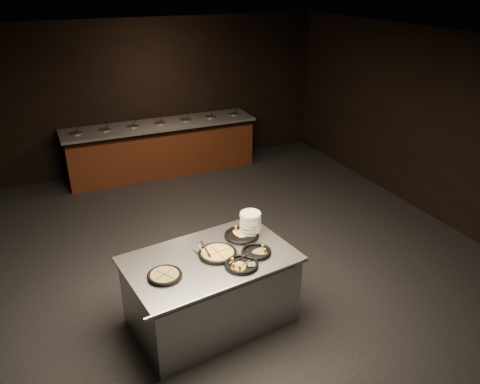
{
  "coord_description": "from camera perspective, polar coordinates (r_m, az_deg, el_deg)",
  "views": [
    {
      "loc": [
        -2.17,
        -4.99,
        3.62
      ],
      "look_at": [
        0.21,
        0.3,
        0.9
      ],
      "focal_mm": 35.0,
      "sensor_mm": 36.0,
      "label": 1
    }
  ],
  "objects": [
    {
      "name": "room",
      "position": [
        5.86,
        -0.71,
        3.35
      ],
      "size": [
        7.02,
        8.02,
        2.92
      ],
      "color": "black",
      "rests_on": "ground"
    },
    {
      "name": "salad_bar",
      "position": [
        9.37,
        -9.46,
        4.93
      ],
      "size": [
        3.7,
        0.83,
        1.18
      ],
      "color": "#5A2C15",
      "rests_on": "ground"
    },
    {
      "name": "serving_counter",
      "position": [
        5.33,
        -3.56,
        -11.99
      ],
      "size": [
        1.92,
        1.38,
        0.86
      ],
      "rotation": [
        0.0,
        0.0,
        0.13
      ],
      "color": "#ACAEB3",
      "rests_on": "ground"
    },
    {
      "name": "plate_stack",
      "position": [
        5.46,
        1.27,
        -3.79
      ],
      "size": [
        0.24,
        0.24,
        0.26
      ],
      "primitive_type": "cylinder",
      "color": "white",
      "rests_on": "serving_counter"
    },
    {
      "name": "pan_veggie_whole",
      "position": [
        4.82,
        -9.19,
        -9.97
      ],
      "size": [
        0.35,
        0.35,
        0.04
      ],
      "rotation": [
        0.0,
        0.0,
        0.53
      ],
      "color": "black",
      "rests_on": "serving_counter"
    },
    {
      "name": "pan_cheese_whole",
      "position": [
        5.11,
        -2.75,
        -7.44
      ],
      "size": [
        0.42,
        0.42,
        0.04
      ],
      "rotation": [
        0.0,
        0.0,
        0.14
      ],
      "color": "black",
      "rests_on": "serving_counter"
    },
    {
      "name": "pan_cheese_slices_a",
      "position": [
        5.44,
        0.2,
        -5.24
      ],
      "size": [
        0.4,
        0.4,
        0.04
      ],
      "rotation": [
        0.0,
        0.0,
        0.91
      ],
      "color": "black",
      "rests_on": "serving_counter"
    },
    {
      "name": "pan_cheese_slices_b",
      "position": [
        4.92,
        0.2,
        -8.81
      ],
      "size": [
        0.36,
        0.36,
        0.04
      ],
      "rotation": [
        0.0,
        0.0,
        2.4
      ],
      "color": "black",
      "rests_on": "serving_counter"
    },
    {
      "name": "pan_veggie_slices",
      "position": [
        5.13,
        1.98,
        -7.26
      ],
      "size": [
        0.33,
        0.33,
        0.04
      ],
      "rotation": [
        0.0,
        0.0,
        -0.59
      ],
      "color": "black",
      "rests_on": "serving_counter"
    },
    {
      "name": "server_left",
      "position": [
        5.1,
        -4.53,
        -6.93
      ],
      "size": [
        0.13,
        0.3,
        0.15
      ],
      "rotation": [
        0.0,
        0.0,
        1.88
      ],
      "color": "#ACAEB3",
      "rests_on": "serving_counter"
    },
    {
      "name": "server_right",
      "position": [
        4.88,
        0.32,
        -8.44
      ],
      "size": [
        0.31,
        0.12,
        0.15
      ],
      "rotation": [
        0.0,
        0.0,
        -0.21
      ],
      "color": "#ACAEB3",
      "rests_on": "serving_counter"
    }
  ]
}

